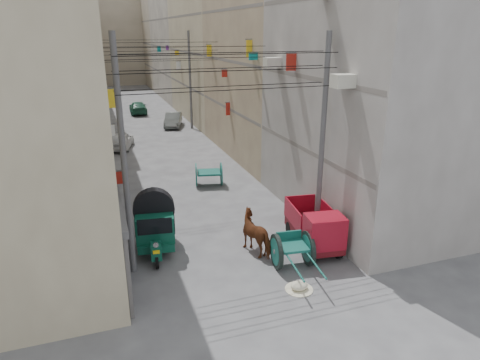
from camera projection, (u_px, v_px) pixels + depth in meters
name	position (u px, v px, depth m)	size (l,w,h in m)	color
building_row_left	(41.00, 49.00, 36.63)	(8.00, 62.00, 14.00)	#BDB08F
building_row_right	(219.00, 47.00, 41.58)	(8.00, 62.00, 14.00)	#A59F9A
end_cap_building	(113.00, 40.00, 67.50)	(22.00, 10.00, 13.00)	#B0A18B
shutters_left	(113.00, 191.00, 18.36)	(0.18, 14.40, 2.88)	#525257
signboards	(159.00, 102.00, 28.99)	(8.22, 40.52, 5.67)	yellow
ac_units	(307.00, 46.00, 16.32)	(0.70, 6.55, 3.35)	beige
utility_poles	(172.00, 104.00, 24.65)	(7.40, 22.20, 8.00)	#515153
overhead_cables	(178.00, 56.00, 21.42)	(7.40, 22.52, 1.12)	black
auto_rickshaw	(155.00, 223.00, 16.14)	(1.78, 2.77, 1.89)	black
tonga_cart	(292.00, 249.00, 15.16)	(1.45, 2.90, 1.26)	black
mini_truck	(317.00, 231.00, 16.16)	(1.79, 3.26, 1.75)	black
second_cart	(209.00, 174.00, 23.13)	(1.66, 1.53, 1.26)	#125248
feed_sack	(299.00, 286.00, 13.92)	(0.57, 0.46, 0.29)	beige
horse	(258.00, 233.00, 16.14)	(0.83, 1.82, 1.54)	brown
distant_car_white	(121.00, 140.00, 30.48)	(1.40, 3.48, 1.19)	silver
distant_car_grey	(173.00, 120.00, 37.42)	(1.27, 3.65, 1.20)	#535856
distant_car_green	(138.00, 108.00, 43.36)	(1.64, 4.04, 1.17)	#1B503A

